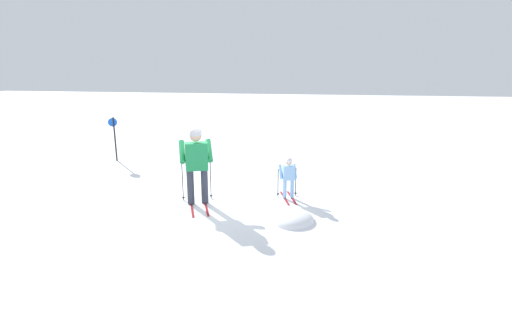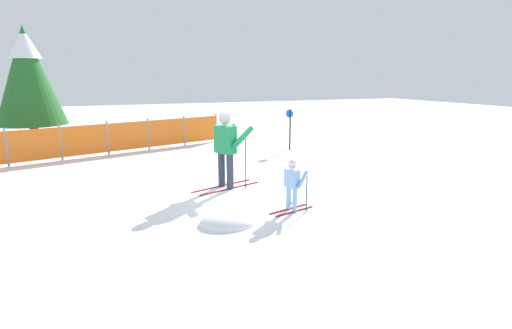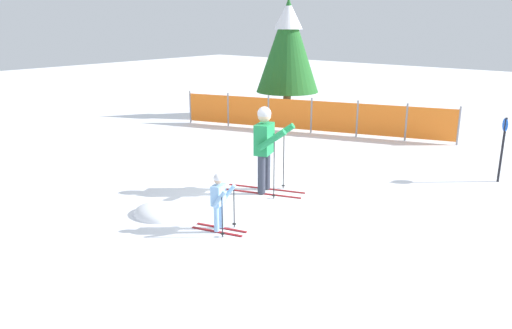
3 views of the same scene
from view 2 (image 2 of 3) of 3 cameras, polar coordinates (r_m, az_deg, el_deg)
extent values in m
plane|color=white|center=(9.21, -2.57, -3.36)|extent=(60.00, 60.00, 0.00)
cube|color=maroon|center=(9.37, -4.90, -3.04)|extent=(1.59, 0.61, 0.02)
cube|color=maroon|center=(9.13, -3.69, -3.44)|extent=(1.59, 0.61, 0.02)
cylinder|color=#333847|center=(9.27, -4.94, -0.62)|extent=(0.16, 0.16, 0.79)
cylinder|color=#333847|center=(9.03, -3.73, -0.96)|extent=(0.16, 0.16, 0.79)
cube|color=#1E8C4C|center=(9.02, -4.42, 3.58)|extent=(0.43, 0.56, 0.62)
cylinder|color=#1E8C4C|center=(9.40, -4.32, 4.32)|extent=(0.59, 0.32, 0.47)
cylinder|color=#1E8C4C|center=(8.93, -1.90, 3.92)|extent=(0.59, 0.32, 0.47)
sphere|color=#D8AD8C|center=(8.96, -4.47, 6.53)|extent=(0.26, 0.26, 0.26)
sphere|color=silver|center=(8.95, -4.47, 6.83)|extent=(0.28, 0.28, 0.28)
cylinder|color=black|center=(9.55, -4.05, 1.01)|extent=(0.02, 0.02, 1.23)
cylinder|color=black|center=(9.68, -4.00, -2.23)|extent=(0.07, 0.07, 0.01)
cylinder|color=black|center=(9.05, -1.51, 0.40)|extent=(0.02, 0.02, 1.23)
cylinder|color=black|center=(9.19, -1.49, -3.00)|extent=(0.07, 0.07, 0.01)
cube|color=maroon|center=(7.76, 4.62, -6.36)|extent=(0.91, 0.30, 0.02)
cube|color=maroon|center=(7.64, 5.53, -6.69)|extent=(0.91, 0.30, 0.02)
cylinder|color=#8CBFF2|center=(7.69, 4.65, -4.72)|extent=(0.09, 0.09, 0.44)
cylinder|color=#8CBFF2|center=(7.56, 5.56, -5.02)|extent=(0.09, 0.09, 0.44)
cube|color=#8CBFF2|center=(7.52, 5.16, -2.00)|extent=(0.23, 0.31, 0.35)
cylinder|color=#8CBFF2|center=(7.71, 4.85, -1.66)|extent=(0.28, 0.14, 0.33)
cylinder|color=#8CBFF2|center=(7.47, 6.66, -2.16)|extent=(0.28, 0.14, 0.33)
sphere|color=#D8AD8C|center=(7.46, 5.20, -0.05)|extent=(0.15, 0.15, 0.15)
sphere|color=white|center=(7.45, 5.20, 0.15)|extent=(0.16, 0.16, 0.16)
cylinder|color=black|center=(7.86, 4.97, -3.54)|extent=(0.02, 0.02, 0.69)
cylinder|color=black|center=(7.95, 4.94, -5.52)|extent=(0.07, 0.07, 0.01)
cylinder|color=black|center=(7.56, 7.23, -4.24)|extent=(0.02, 0.02, 0.69)
cylinder|color=black|center=(7.65, 7.18, -6.29)|extent=(0.07, 0.07, 0.01)
cylinder|color=gray|center=(13.26, -32.07, 2.06)|extent=(0.06, 0.06, 1.10)
cylinder|color=gray|center=(13.52, -26.11, 2.86)|extent=(0.06, 0.06, 1.10)
cylinder|color=gray|center=(13.92, -20.43, 3.58)|extent=(0.06, 0.06, 1.10)
cylinder|color=gray|center=(14.45, -15.11, 4.23)|extent=(0.06, 0.06, 1.10)
cylinder|color=gray|center=(15.10, -10.20, 4.80)|extent=(0.06, 0.06, 1.10)
cylinder|color=gray|center=(15.84, -5.71, 5.29)|extent=(0.06, 0.06, 1.10)
cube|color=orange|center=(13.37, -29.06, 2.46)|extent=(1.37, 0.47, 0.93)
cube|color=orange|center=(13.70, -23.23, 3.23)|extent=(1.37, 0.47, 0.93)
cube|color=orange|center=(14.17, -17.72, 3.92)|extent=(1.37, 0.47, 0.93)
cube|color=orange|center=(14.76, -12.60, 4.53)|extent=(1.37, 0.47, 0.93)
cube|color=orange|center=(15.46, -7.90, 5.06)|extent=(1.37, 0.47, 0.93)
cylinder|color=#4C3823|center=(15.92, -29.02, 3.43)|extent=(0.28, 0.28, 0.89)
cone|color=#216326|center=(15.79, -29.82, 10.94)|extent=(2.25, 2.25, 3.30)
cone|color=white|center=(15.82, -30.25, 14.74)|extent=(1.01, 1.01, 0.99)
cylinder|color=black|center=(13.89, 4.88, 4.98)|extent=(0.05, 0.05, 1.43)
cylinder|color=blue|center=(13.85, 4.82, 7.25)|extent=(0.17, 0.25, 0.28)
ellipsoid|color=white|center=(7.05, -4.05, -8.39)|extent=(1.02, 0.86, 0.41)
camera|label=1|loc=(8.24, -67.21, 9.90)|focal=28.00mm
camera|label=3|loc=(8.88, 64.02, 11.60)|focal=35.00mm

